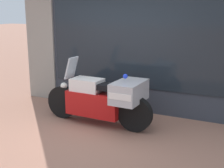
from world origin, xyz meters
TOP-DOWN VIEW (x-y plane):
  - ground_plane at (0.00, 0.00)m, footprint 60.00×60.00m
  - shop_building at (-0.36, 2.00)m, footprint 5.35×0.55m
  - window_display at (0.32, 2.03)m, footprint 4.11×0.30m
  - paramedic_motorcycle at (0.02, 0.73)m, footprint 2.30×0.81m

SIDE VIEW (x-z plane):
  - ground_plane at x=0.00m, z-range 0.00..0.00m
  - window_display at x=0.32m, z-range -0.50..1.42m
  - paramedic_motorcycle at x=0.02m, z-range -0.10..1.20m
  - shop_building at x=-0.36m, z-range 0.01..3.80m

